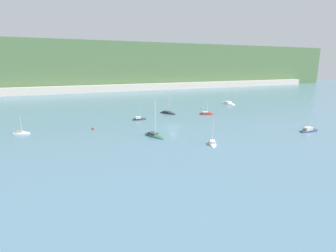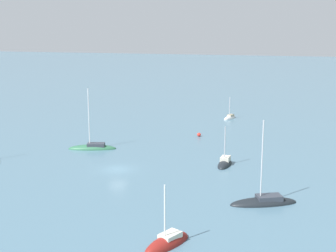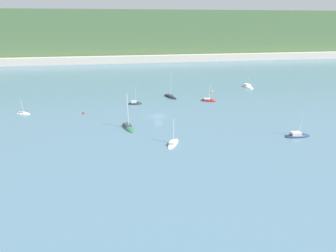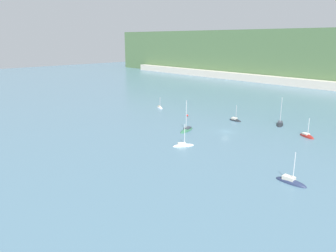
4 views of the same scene
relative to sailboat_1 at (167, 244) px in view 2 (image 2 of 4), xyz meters
The scene contains 7 objects.
ground_plane 25.35m from the sailboat_1, 146.62° to the right, with size 600.00×600.00×0.00m, color slate.
sailboat_1 is the anchor object (origin of this frame).
sailboat_2 15.58m from the sailboat_1, 150.02° to the left, with size 5.60×8.33×10.75m.
sailboat_4 65.05m from the sailboat_1, behind, with size 5.12×2.80×5.73m.
sailboat_6 38.31m from the sailboat_1, 143.79° to the right, with size 4.66×8.45×11.11m.
sailboat_7 27.92m from the sailboat_1, behind, with size 5.30×2.04×6.75m.
mooring_buoy_1 45.84m from the sailboat_1, behind, with size 0.72×0.72×0.72m.
Camera 2 is at (60.45, 25.85, 20.16)m, focal length 50.00 mm.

